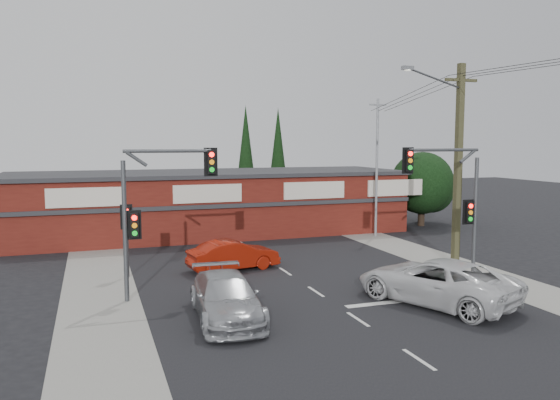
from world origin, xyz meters
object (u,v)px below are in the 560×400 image
object	(u,v)px
white_suv	(436,281)
shop_building	(210,202)
silver_suv	(226,298)
red_sedan	(233,255)
utility_pole	(456,158)

from	to	relation	value
white_suv	shop_building	xyz separation A→B (m)	(-4.73, 19.13, 1.26)
silver_suv	shop_building	size ratio (longest dim) A/B	0.19
white_suv	silver_suv	bearing A→B (deg)	-29.03
white_suv	red_sedan	distance (m)	9.97
shop_building	red_sedan	bearing A→B (deg)	-96.37
red_sedan	shop_building	xyz separation A→B (m)	(1.24, 11.14, 1.41)
white_suv	red_sedan	size ratio (longest dim) A/B	1.41
white_suv	shop_building	bearing A→B (deg)	-99.51
silver_suv	red_sedan	xyz separation A→B (m)	(2.10, 7.19, -0.04)
white_suv	red_sedan	xyz separation A→B (m)	(-5.97, 7.99, -0.14)
red_sedan	shop_building	distance (m)	11.30
silver_suv	red_sedan	size ratio (longest dim) A/B	1.20
shop_building	silver_suv	bearing A→B (deg)	-100.33
shop_building	utility_pole	size ratio (longest dim) A/B	2.73
red_sedan	shop_building	world-z (taller)	shop_building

